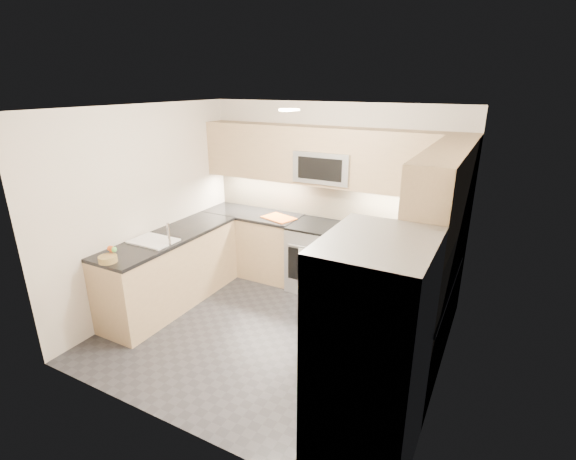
# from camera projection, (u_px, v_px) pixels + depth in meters

# --- Properties ---
(floor) EXTENTS (3.60, 3.20, 0.00)m
(floor) POSITION_uv_depth(u_px,v_px,m) (274.00, 332.00, 4.82)
(floor) COLOR #27272C
(floor) RESTS_ON ground
(ceiling) EXTENTS (3.60, 3.20, 0.02)m
(ceiling) POSITION_uv_depth(u_px,v_px,m) (271.00, 108.00, 3.99)
(ceiling) COLOR beige
(ceiling) RESTS_ON wall_back
(wall_back) EXTENTS (3.60, 0.02, 2.50)m
(wall_back) POSITION_uv_depth(u_px,v_px,m) (330.00, 196.00, 5.74)
(wall_back) COLOR beige
(wall_back) RESTS_ON floor
(wall_front) EXTENTS (3.60, 0.02, 2.50)m
(wall_front) POSITION_uv_depth(u_px,v_px,m) (164.00, 295.00, 3.07)
(wall_front) COLOR beige
(wall_front) RESTS_ON floor
(wall_left) EXTENTS (0.02, 3.20, 2.50)m
(wall_left) POSITION_uv_depth(u_px,v_px,m) (148.00, 208.00, 5.20)
(wall_left) COLOR beige
(wall_left) RESTS_ON floor
(wall_right) EXTENTS (0.02, 3.20, 2.50)m
(wall_right) POSITION_uv_depth(u_px,v_px,m) (452.00, 264.00, 3.61)
(wall_right) COLOR beige
(wall_right) RESTS_ON floor
(base_cab_back_left) EXTENTS (1.42, 0.60, 0.90)m
(base_cab_back_left) POSITION_uv_depth(u_px,v_px,m) (253.00, 244.00, 6.23)
(base_cab_back_left) COLOR tan
(base_cab_back_left) RESTS_ON floor
(base_cab_back_right) EXTENTS (1.42, 0.60, 0.90)m
(base_cab_back_right) POSITION_uv_depth(u_px,v_px,m) (399.00, 273.00, 5.27)
(base_cab_back_right) COLOR tan
(base_cab_back_right) RESTS_ON floor
(base_cab_right) EXTENTS (0.60, 1.70, 0.90)m
(base_cab_right) POSITION_uv_depth(u_px,v_px,m) (412.00, 326.00, 4.13)
(base_cab_right) COLOR tan
(base_cab_right) RESTS_ON floor
(base_cab_peninsula) EXTENTS (0.60, 2.00, 0.90)m
(base_cab_peninsula) POSITION_uv_depth(u_px,v_px,m) (172.00, 271.00, 5.33)
(base_cab_peninsula) COLOR tan
(base_cab_peninsula) RESTS_ON floor
(countertop_back_left) EXTENTS (1.42, 0.63, 0.04)m
(countertop_back_left) POSITION_uv_depth(u_px,v_px,m) (253.00, 214.00, 6.08)
(countertop_back_left) COLOR black
(countertop_back_left) RESTS_ON base_cab_back_left
(countertop_back_right) EXTENTS (1.42, 0.63, 0.04)m
(countertop_back_right) POSITION_uv_depth(u_px,v_px,m) (403.00, 239.00, 5.11)
(countertop_back_right) COLOR black
(countertop_back_right) RESTS_ON base_cab_back_right
(countertop_right) EXTENTS (0.63, 1.70, 0.04)m
(countertop_right) POSITION_uv_depth(u_px,v_px,m) (417.00, 283.00, 3.98)
(countertop_right) COLOR black
(countertop_right) RESTS_ON base_cab_right
(countertop_peninsula) EXTENTS (0.63, 2.00, 0.04)m
(countertop_peninsula) POSITION_uv_depth(u_px,v_px,m) (168.00, 237.00, 5.18)
(countertop_peninsula) COLOR black
(countertop_peninsula) RESTS_ON base_cab_peninsula
(upper_cab_back) EXTENTS (3.60, 0.35, 0.75)m
(upper_cab_back) POSITION_uv_depth(u_px,v_px,m) (327.00, 156.00, 5.40)
(upper_cab_back) COLOR tan
(upper_cab_back) RESTS_ON wall_back
(upper_cab_right) EXTENTS (0.35, 1.95, 0.75)m
(upper_cab_right) POSITION_uv_depth(u_px,v_px,m) (444.00, 190.00, 3.72)
(upper_cab_right) COLOR tan
(upper_cab_right) RESTS_ON wall_right
(backsplash_back) EXTENTS (3.60, 0.01, 0.51)m
(backsplash_back) POSITION_uv_depth(u_px,v_px,m) (330.00, 200.00, 5.75)
(backsplash_back) COLOR tan
(backsplash_back) RESTS_ON wall_back
(backsplash_right) EXTENTS (0.01, 2.30, 0.51)m
(backsplash_right) POSITION_uv_depth(u_px,v_px,m) (458.00, 252.00, 4.00)
(backsplash_right) COLOR tan
(backsplash_right) RESTS_ON wall_right
(gas_range) EXTENTS (0.76, 0.65, 0.91)m
(gas_range) POSITION_uv_depth(u_px,v_px,m) (319.00, 258.00, 5.73)
(gas_range) COLOR #9EA0A6
(gas_range) RESTS_ON floor
(range_cooktop) EXTENTS (0.76, 0.65, 0.03)m
(range_cooktop) POSITION_uv_depth(u_px,v_px,m) (320.00, 226.00, 5.58)
(range_cooktop) COLOR black
(range_cooktop) RESTS_ON gas_range
(oven_door_glass) EXTENTS (0.62, 0.02, 0.45)m
(oven_door_glass) POSITION_uv_depth(u_px,v_px,m) (309.00, 267.00, 5.46)
(oven_door_glass) COLOR black
(oven_door_glass) RESTS_ON gas_range
(oven_handle) EXTENTS (0.60, 0.02, 0.02)m
(oven_handle) POSITION_uv_depth(u_px,v_px,m) (309.00, 248.00, 5.35)
(oven_handle) COLOR #B2B5BA
(oven_handle) RESTS_ON gas_range
(microwave) EXTENTS (0.76, 0.40, 0.40)m
(microwave) POSITION_uv_depth(u_px,v_px,m) (326.00, 166.00, 5.42)
(microwave) COLOR gray
(microwave) RESTS_ON upper_cab_back
(microwave_door) EXTENTS (0.60, 0.01, 0.28)m
(microwave_door) POSITION_uv_depth(u_px,v_px,m) (319.00, 169.00, 5.25)
(microwave_door) COLOR black
(microwave_door) RESTS_ON microwave
(refrigerator) EXTENTS (0.70, 0.90, 1.80)m
(refrigerator) POSITION_uv_depth(u_px,v_px,m) (370.00, 359.00, 2.92)
(refrigerator) COLOR #989BA0
(refrigerator) RESTS_ON floor
(fridge_handle_left) EXTENTS (0.02, 0.02, 1.20)m
(fridge_handle_left) POSITION_uv_depth(u_px,v_px,m) (312.00, 352.00, 2.92)
(fridge_handle_left) COLOR #B2B5BA
(fridge_handle_left) RESTS_ON refrigerator
(fridge_handle_right) EXTENTS (0.02, 0.02, 1.20)m
(fridge_handle_right) POSITION_uv_depth(u_px,v_px,m) (331.00, 327.00, 3.22)
(fridge_handle_right) COLOR #B2B5BA
(fridge_handle_right) RESTS_ON refrigerator
(sink_basin) EXTENTS (0.52, 0.38, 0.16)m
(sink_basin) POSITION_uv_depth(u_px,v_px,m) (154.00, 246.00, 4.98)
(sink_basin) COLOR white
(sink_basin) RESTS_ON base_cab_peninsula
(faucet) EXTENTS (0.03, 0.03, 0.28)m
(faucet) POSITION_uv_depth(u_px,v_px,m) (169.00, 234.00, 4.80)
(faucet) COLOR silver
(faucet) RESTS_ON countertop_peninsula
(utensil_bowl) EXTENTS (0.37, 0.37, 0.17)m
(utensil_bowl) POSITION_uv_depth(u_px,v_px,m) (435.00, 237.00, 4.86)
(utensil_bowl) COLOR #51A345
(utensil_bowl) RESTS_ON countertop_back_right
(cutting_board) EXTENTS (0.50, 0.42, 0.01)m
(cutting_board) POSITION_uv_depth(u_px,v_px,m) (279.00, 218.00, 5.82)
(cutting_board) COLOR orange
(cutting_board) RESTS_ON countertop_back_left
(fruit_basket) EXTENTS (0.24, 0.24, 0.07)m
(fruit_basket) POSITION_uv_depth(u_px,v_px,m) (108.00, 259.00, 4.39)
(fruit_basket) COLOR #A6884D
(fruit_basket) RESTS_ON countertop_peninsula
(fruit_apple) EXTENTS (0.07, 0.07, 0.07)m
(fruit_apple) POSITION_uv_depth(u_px,v_px,m) (112.00, 249.00, 4.43)
(fruit_apple) COLOR #C14216
(fruit_apple) RESTS_ON fruit_basket
(fruit_pear) EXTENTS (0.06, 0.06, 0.06)m
(fruit_pear) POSITION_uv_depth(u_px,v_px,m) (114.00, 250.00, 4.43)
(fruit_pear) COLOR #62BE51
(fruit_pear) RESTS_ON fruit_basket
(dish_towel_check) EXTENTS (0.16, 0.02, 0.31)m
(dish_towel_check) POSITION_uv_depth(u_px,v_px,m) (304.00, 260.00, 5.42)
(dish_towel_check) COLOR white
(dish_towel_check) RESTS_ON oven_handle
(fruit_orange) EXTENTS (0.06, 0.06, 0.06)m
(fruit_orange) POSITION_uv_depth(u_px,v_px,m) (110.00, 248.00, 4.46)
(fruit_orange) COLOR #DD5918
(fruit_orange) RESTS_ON fruit_basket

